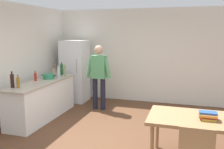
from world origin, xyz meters
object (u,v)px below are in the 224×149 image
(person, at_px, (99,73))
(utensil_jar, at_px, (54,71))
(bottle_oil_amber, at_px, (18,82))
(book_stack, at_px, (208,116))
(bottle_sauce_red, at_px, (35,77))
(dining_table, at_px, (195,122))
(bottle_vinegar_tall, at_px, (65,71))
(cooking_pot, at_px, (49,76))
(bottle_wine_green, at_px, (62,69))
(bottle_water_clear, at_px, (58,72))
(bottle_wine_dark, at_px, (12,81))
(refrigerator, at_px, (75,71))

(person, height_order, utensil_jar, person)
(bottle_oil_amber, distance_m, book_stack, 3.66)
(bottle_sauce_red, bearing_deg, dining_table, -17.04)
(person, xyz_separation_m, bottle_sauce_red, (-1.20, -1.06, 0.02))
(dining_table, bearing_deg, bottle_vinegar_tall, 149.99)
(dining_table, relative_size, cooking_pot, 3.50)
(bottle_vinegar_tall, height_order, bottle_oil_amber, bottle_vinegar_tall)
(bottle_sauce_red, xyz_separation_m, bottle_wine_green, (0.18, 0.94, 0.05))
(bottle_wine_green, xyz_separation_m, book_stack, (3.55, -2.09, -0.23))
(person, xyz_separation_m, utensil_jar, (-1.26, -0.08, 0.00))
(utensil_jar, bearing_deg, cooking_pot, -71.90)
(bottle_sauce_red, height_order, bottle_water_clear, bottle_water_clear)
(bottle_wine_dark, bearing_deg, bottle_oil_amber, 3.57)
(person, xyz_separation_m, bottle_water_clear, (-0.94, -0.43, 0.05))
(person, distance_m, bottle_oil_amber, 2.11)
(dining_table, xyz_separation_m, bottle_oil_amber, (-3.45, 0.35, 0.34))
(person, height_order, bottle_oil_amber, person)
(bottle_vinegar_tall, bearing_deg, person, 21.12)
(dining_table, relative_size, bottle_oil_amber, 5.00)
(refrigerator, bearing_deg, bottle_water_clear, -89.49)
(bottle_water_clear, xyz_separation_m, bottle_wine_dark, (-0.30, -1.38, 0.02))
(cooking_pot, bearing_deg, bottle_wine_green, 86.59)
(dining_table, bearing_deg, cooking_pot, 157.25)
(bottle_sauce_red, distance_m, bottle_vinegar_tall, 0.83)
(person, distance_m, bottle_vinegar_tall, 0.88)
(bottle_vinegar_tall, bearing_deg, dining_table, -30.01)
(bottle_sauce_red, bearing_deg, person, 41.50)
(utensil_jar, distance_m, bottle_wine_dark, 1.73)
(person, relative_size, dining_table, 1.21)
(bottle_oil_amber, height_order, bottle_wine_green, bottle_wine_green)
(person, height_order, bottle_vinegar_tall, person)
(refrigerator, distance_m, cooking_pot, 1.28)
(refrigerator, height_order, bottle_wine_green, refrigerator)
(refrigerator, bearing_deg, cooking_pot, -94.60)
(bottle_wine_green, relative_size, bottle_water_clear, 1.13)
(bottle_water_clear, height_order, book_stack, bottle_water_clear)
(bottle_sauce_red, relative_size, bottle_water_clear, 0.80)
(bottle_sauce_red, bearing_deg, refrigerator, 81.28)
(refrigerator, xyz_separation_m, bottle_wine_dark, (-0.29, -2.36, 0.15))
(utensil_jar, height_order, bottle_sauce_red, utensil_jar)
(bottle_sauce_red, bearing_deg, bottle_oil_amber, -82.79)
(cooking_pot, distance_m, bottle_wine_dark, 1.11)
(refrigerator, relative_size, bottle_wine_dark, 5.29)
(bottle_vinegar_tall, xyz_separation_m, book_stack, (3.35, -1.89, -0.22))
(bottle_sauce_red, xyz_separation_m, bottle_water_clear, (0.26, 0.63, 0.03))
(book_stack, bearing_deg, bottle_water_clear, 152.84)
(utensil_jar, bearing_deg, bottle_water_clear, -47.73)
(bottle_wine_green, bearing_deg, cooking_pot, -93.41)
(bottle_vinegar_tall, bearing_deg, cooking_pot, -120.07)
(utensil_jar, bearing_deg, bottle_oil_amber, -84.72)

